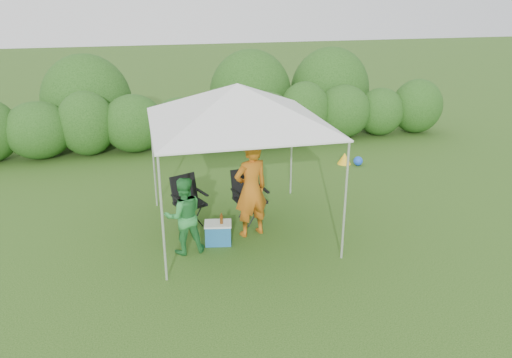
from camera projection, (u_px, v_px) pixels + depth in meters
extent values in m
plane|color=#375D1D|center=(245.00, 241.00, 9.24)|extent=(70.00, 70.00, 0.00)
ellipsoid|color=#29571B|center=(38.00, 130.00, 13.46)|extent=(1.80, 1.53, 1.57)
cylinder|color=#382616|center=(42.00, 153.00, 13.68)|extent=(0.12, 0.12, 0.30)
ellipsoid|color=#29571B|center=(86.00, 124.00, 13.69)|extent=(1.58, 1.34, 1.80)
cylinder|color=#382616|center=(90.00, 150.00, 13.96)|extent=(0.12, 0.12, 0.30)
ellipsoid|color=#29571B|center=(134.00, 124.00, 13.99)|extent=(1.72, 1.47, 1.65)
cylinder|color=#382616|center=(136.00, 147.00, 14.23)|extent=(0.12, 0.12, 0.30)
ellipsoid|color=#29571B|center=(179.00, 124.00, 14.29)|extent=(1.50, 1.28, 1.50)
cylinder|color=#382616|center=(180.00, 144.00, 14.50)|extent=(0.12, 0.12, 0.30)
ellipsoid|color=#29571B|center=(222.00, 117.00, 14.52)|extent=(1.65, 1.40, 1.73)
cylinder|color=#382616|center=(223.00, 141.00, 14.78)|extent=(0.12, 0.12, 0.30)
ellipsoid|color=#29571B|center=(264.00, 117.00, 14.82)|extent=(1.80, 1.53, 1.57)
cylinder|color=#382616|center=(264.00, 138.00, 15.05)|extent=(0.12, 0.12, 0.30)
ellipsoid|color=#29571B|center=(304.00, 111.00, 15.05)|extent=(1.58, 1.34, 1.80)
cylinder|color=#382616|center=(303.00, 135.00, 15.32)|extent=(0.12, 0.12, 0.30)
ellipsoid|color=#29571B|center=(343.00, 112.00, 15.35)|extent=(1.72, 1.47, 1.65)
cylinder|color=#382616|center=(342.00, 133.00, 15.60)|extent=(0.12, 0.12, 0.30)
ellipsoid|color=#29571B|center=(380.00, 112.00, 15.66)|extent=(1.50, 1.28, 1.50)
cylinder|color=#382616|center=(379.00, 130.00, 15.87)|extent=(0.12, 0.12, 0.30)
ellipsoid|color=#29571B|center=(417.00, 106.00, 15.89)|extent=(1.65, 1.40, 1.73)
cylinder|color=#382616|center=(414.00, 128.00, 16.14)|extent=(0.12, 0.12, 0.30)
cylinder|color=silver|center=(162.00, 221.00, 7.64)|extent=(0.04, 0.04, 2.10)
cylinder|color=silver|center=(345.00, 202.00, 8.29)|extent=(0.04, 0.04, 2.10)
cylinder|color=silver|center=(154.00, 159.00, 10.36)|extent=(0.04, 0.04, 2.10)
cylinder|color=silver|center=(292.00, 149.00, 11.01)|extent=(0.04, 0.04, 2.10)
cube|color=white|center=(238.00, 123.00, 8.94)|extent=(3.10, 3.10, 0.03)
pyramid|color=white|center=(238.00, 103.00, 8.81)|extent=(3.10, 3.10, 0.70)
cube|color=black|center=(250.00, 200.00, 9.88)|extent=(0.65, 0.61, 0.05)
cube|color=black|center=(245.00, 182.00, 9.97)|extent=(0.58, 0.25, 0.54)
cube|color=black|center=(236.00, 193.00, 9.70)|extent=(0.14, 0.48, 0.03)
cube|color=black|center=(264.00, 189.00, 9.92)|extent=(0.14, 0.48, 0.03)
cylinder|color=black|center=(244.00, 217.00, 9.67)|extent=(0.03, 0.03, 0.45)
cylinder|color=black|center=(266.00, 213.00, 9.84)|extent=(0.03, 0.03, 0.45)
cylinder|color=black|center=(235.00, 208.00, 10.08)|extent=(0.03, 0.03, 0.45)
cylinder|color=black|center=(256.00, 204.00, 10.25)|extent=(0.03, 0.03, 0.45)
cube|color=black|center=(190.00, 204.00, 9.77)|extent=(0.67, 0.65, 0.05)
cube|color=black|center=(184.00, 187.00, 9.83)|extent=(0.54, 0.34, 0.50)
cube|color=black|center=(177.00, 199.00, 9.55)|extent=(0.22, 0.43, 0.03)
cube|color=black|center=(202.00, 192.00, 9.85)|extent=(0.22, 0.43, 0.03)
cylinder|color=black|center=(186.00, 221.00, 9.55)|extent=(0.02, 0.02, 0.43)
cylinder|color=black|center=(206.00, 215.00, 9.80)|extent=(0.02, 0.02, 0.43)
cylinder|color=black|center=(175.00, 213.00, 9.89)|extent=(0.02, 0.02, 0.43)
cylinder|color=black|center=(195.00, 207.00, 10.13)|extent=(0.02, 0.02, 0.43)
imported|color=#BE6015|center=(251.00, 189.00, 9.17)|extent=(0.77, 0.61, 1.84)
imported|color=#2C873B|center=(184.00, 216.00, 8.62)|extent=(0.73, 0.60, 1.40)
cube|color=#2367A2|center=(218.00, 234.00, 9.10)|extent=(0.51, 0.41, 0.37)
cube|color=silver|center=(218.00, 224.00, 9.02)|extent=(0.54, 0.43, 0.03)
cylinder|color=#592D0C|center=(221.00, 218.00, 8.96)|extent=(0.06, 0.06, 0.21)
cone|color=yellow|center=(344.00, 158.00, 13.24)|extent=(0.36, 0.36, 0.30)
sphere|color=blue|center=(358.00, 161.00, 13.13)|extent=(0.24, 0.24, 0.24)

